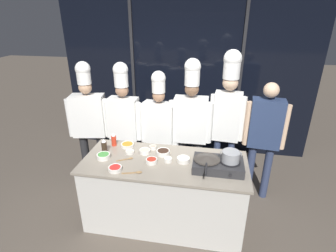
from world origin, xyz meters
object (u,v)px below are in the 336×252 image
prep_bowl_bell_pepper (115,168)px  chef_head (89,117)px  person_guest (265,132)px  chef_sous (124,118)px  prep_bowl_shrimp (153,147)px  stock_pot (231,156)px  prep_bowl_noodles (130,152)px  prep_bowl_scallions (104,156)px  squeeze_bottle_chili (114,139)px  prep_bowl_chicken (145,151)px  chef_pastry (191,120)px  prep_bowl_garlic (168,159)px  prep_bowl_chili_flakes (152,161)px  serving_spoon_solid (136,172)px  prep_bowl_carrots (127,145)px  chef_apprentice (228,110)px  frying_pan (207,158)px  serving_spoon_slotted (128,159)px  prep_bowl_onion (183,159)px  portable_stove (218,165)px  prep_bowl_soy_glaze (163,152)px  squeeze_bottle_soy (104,146)px  chef_line (159,125)px

prep_bowl_bell_pepper → chef_head: 1.29m
person_guest → chef_sous: bearing=4.8°
prep_bowl_shrimp → prep_bowl_bell_pepper: bearing=-118.4°
stock_pot → prep_bowl_noodles: stock_pot is taller
prep_bowl_noodles → prep_bowl_bell_pepper: bearing=-96.5°
prep_bowl_scallions → squeeze_bottle_chili: bearing=89.0°
squeeze_bottle_chili → prep_bowl_chicken: 0.48m
prep_bowl_noodles → chef_pastry: chef_pastry is taller
prep_bowl_garlic → prep_bowl_chili_flakes: 0.20m
serving_spoon_solid → chef_sous: size_ratio=0.12×
prep_bowl_shrimp → prep_bowl_bell_pepper: size_ratio=0.61×
prep_bowl_bell_pepper → chef_pastry: 1.31m
prep_bowl_carrots → chef_apprentice: bearing=22.1°
prep_bowl_shrimp → person_guest: size_ratio=0.06×
prep_bowl_carrots → serving_spoon_solid: (0.28, -0.57, -0.02)m
stock_pot → prep_bowl_garlic: size_ratio=2.37×
frying_pan → serving_spoon_slotted: 0.95m
serving_spoon_solid → prep_bowl_shrimp: bearing=84.0°
chef_head → prep_bowl_onion: bearing=145.0°
prep_bowl_chicken → prep_bowl_bell_pepper: prep_bowl_chicken is taller
portable_stove → prep_bowl_shrimp: bearing=158.0°
stock_pot → prep_bowl_soy_glaze: bearing=164.9°
prep_bowl_chili_flakes → serving_spoon_slotted: (-0.30, 0.03, -0.02)m
squeeze_bottle_chili → chef_head: size_ratio=0.10×
prep_bowl_garlic → chef_apprentice: 1.11m
prep_bowl_garlic → prep_bowl_onion: 0.18m
prep_bowl_soy_glaze → chef_pastry: size_ratio=0.09×
portable_stove → chef_sous: 1.59m
prep_bowl_carrots → prep_bowl_shrimp: size_ratio=1.83×
stock_pot → prep_bowl_noodles: bearing=172.0°
prep_bowl_bell_pepper → chef_sous: bearing=102.9°
serving_spoon_solid → chef_head: size_ratio=0.12×
squeeze_bottle_soy → prep_bowl_bell_pepper: (0.27, -0.35, -0.07)m
chef_sous → person_guest: (1.97, -0.02, -0.05)m
prep_bowl_noodles → serving_spoon_solid: (0.20, -0.41, -0.01)m
serving_spoon_slotted → chef_line: chef_line is taller
prep_bowl_noodles → chef_pastry: size_ratio=0.06×
prep_bowl_shrimp → prep_bowl_bell_pepper: 0.64m
prep_bowl_shrimp → serving_spoon_solid: (-0.06, -0.57, -0.02)m
prep_bowl_chili_flakes → chef_head: bearing=145.2°
frying_pan → chef_apprentice: bearing=75.0°
prep_bowl_chicken → chef_line: chef_line is taller
squeeze_bottle_soy → chef_sous: 0.69m
squeeze_bottle_soy → serving_spoon_solid: bearing=-35.3°
chef_line → squeeze_bottle_chili: bearing=54.9°
squeeze_bottle_chili → serving_spoon_solid: size_ratio=0.81×
serving_spoon_slotted → chef_pastry: 1.08m
prep_bowl_scallions → serving_spoon_solid: prep_bowl_scallions is taller
prep_bowl_chili_flakes → prep_bowl_soy_glaze: bearing=66.3°
person_guest → serving_spoon_slotted: bearing=29.7°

